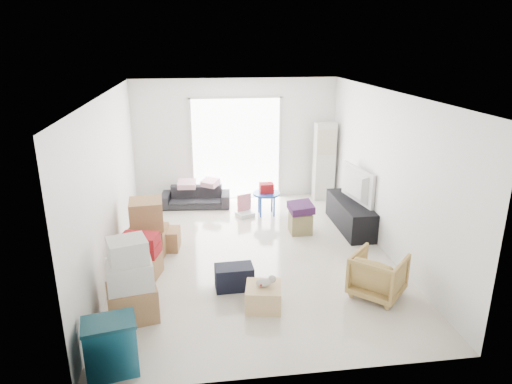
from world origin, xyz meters
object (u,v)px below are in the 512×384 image
at_px(kids_table, 266,192).
at_px(wood_crate, 264,297).
at_px(tv_console, 350,214).
at_px(ottoman, 300,223).
at_px(sofa, 196,194).
at_px(ac_tower, 324,162).
at_px(television, 351,197).
at_px(storage_bins, 111,347).
at_px(armchair, 378,273).

bearing_deg(kids_table, wood_crate, -99.57).
distance_m(tv_console, ottoman, 1.01).
bearing_deg(sofa, ac_tower, 8.37).
relative_size(sofa, wood_crate, 3.09).
relative_size(television, sofa, 0.77).
bearing_deg(wood_crate, sofa, 101.88).
bearing_deg(kids_table, ac_tower, 30.30).
bearing_deg(wood_crate, kids_table, 80.43).
relative_size(tv_console, storage_bins, 2.54).
bearing_deg(ac_tower, tv_console, -88.37).
bearing_deg(ac_tower, sofa, -177.04).
bearing_deg(storage_bins, ac_tower, 54.18).
bearing_deg(ottoman, storage_bins, -129.79).
height_order(tv_console, wood_crate, tv_console).
bearing_deg(sofa, wood_crate, -72.71).
xyz_separation_m(television, storage_bins, (-3.90, -3.58, -0.30)).
distance_m(armchair, kids_table, 3.52).
height_order(ac_tower, television, ac_tower).
relative_size(ac_tower, storage_bins, 2.72).
bearing_deg(storage_bins, television, 42.52).
relative_size(sofa, storage_bins, 2.30).
bearing_deg(tv_console, sofa, 151.36).
height_order(ottoman, wood_crate, ottoman).
height_order(sofa, armchair, armchair).
bearing_deg(tv_console, ottoman, -174.38).
distance_m(ac_tower, armchair, 4.24).
height_order(tv_console, storage_bins, storage_bins).
height_order(ac_tower, kids_table, ac_tower).
distance_m(armchair, storage_bins, 3.66).
height_order(kids_table, wood_crate, kids_table).
xyz_separation_m(tv_console, sofa, (-2.95, 1.61, 0.02)).
relative_size(ac_tower, ottoman, 4.43).
bearing_deg(storage_bins, ottoman, 50.21).
height_order(television, storage_bins, television).
height_order(ac_tower, wood_crate, ac_tower).
bearing_deg(kids_table, tv_console, -31.52).
bearing_deg(tv_console, television, 0.00).
bearing_deg(television, wood_crate, 131.38).
distance_m(sofa, armchair, 4.76).
height_order(storage_bins, kids_table, kids_table).
relative_size(tv_console, kids_table, 2.40).
bearing_deg(armchair, tv_console, -56.65).
bearing_deg(television, storage_bins, 123.23).
bearing_deg(television, tv_console, -0.00).
distance_m(ottoman, wood_crate, 2.66).
bearing_deg(tv_console, kids_table, 148.48).
relative_size(television, armchair, 1.64).
bearing_deg(armchair, ottoman, -32.81).
relative_size(ac_tower, armchair, 2.52).
distance_m(tv_console, television, 0.35).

